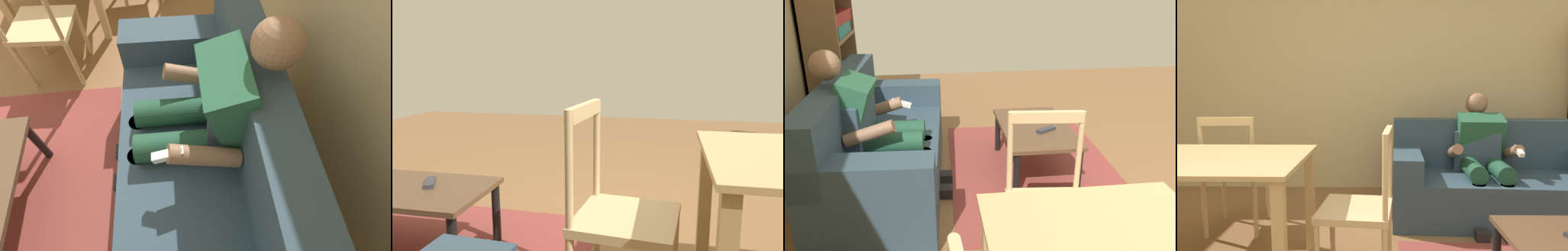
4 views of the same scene
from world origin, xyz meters
TOP-DOWN VIEW (x-y plane):
  - couch at (1.09, 1.86)m, footprint 1.91×0.92m
  - person_lounging at (0.95, 1.88)m, footprint 0.61×0.96m
  - dining_chair_facing_couch at (-0.08, 0.85)m, footprint 0.46×0.46m

SIDE VIEW (x-z plane):
  - couch at x=1.09m, z-range -0.11..0.74m
  - dining_chair_facing_couch at x=-0.08m, z-range -0.01..0.91m
  - person_lounging at x=0.95m, z-range 0.01..1.12m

